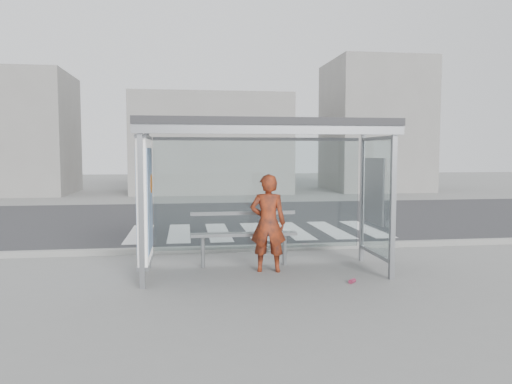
# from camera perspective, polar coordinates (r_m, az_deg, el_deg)

# --- Properties ---
(ground) EXTENTS (80.00, 80.00, 0.00)m
(ground) POSITION_cam_1_polar(r_m,az_deg,el_deg) (8.71, 0.96, -9.25)
(ground) COLOR gray
(ground) RESTS_ON ground
(road) EXTENTS (30.00, 10.00, 0.01)m
(road) POSITION_cam_1_polar(r_m,az_deg,el_deg) (15.55, -3.11, -3.11)
(road) COLOR #29292C
(road) RESTS_ON ground
(curb) EXTENTS (30.00, 0.18, 0.12)m
(curb) POSITION_cam_1_polar(r_m,az_deg,el_deg) (10.58, -0.71, -6.44)
(curb) COLOR gray
(curb) RESTS_ON ground
(crosswalk) EXTENTS (6.55, 3.00, 0.00)m
(crosswalk) POSITION_cam_1_polar(r_m,az_deg,el_deg) (13.15, 0.02, -4.52)
(crosswalk) COLOR silver
(crosswalk) RESTS_ON ground
(bus_shelter) EXTENTS (4.25, 1.65, 2.62)m
(bus_shelter) POSITION_cam_1_polar(r_m,az_deg,el_deg) (8.47, -1.57, 3.91)
(bus_shelter) COLOR gray
(bus_shelter) RESTS_ON ground
(building_left) EXTENTS (6.00, 5.00, 6.00)m
(building_left) POSITION_cam_1_polar(r_m,az_deg,el_deg) (27.76, -26.45, 5.99)
(building_left) COLOR gray
(building_left) RESTS_ON ground
(building_center) EXTENTS (8.00, 5.00, 5.00)m
(building_center) POSITION_cam_1_polar(r_m,az_deg,el_deg) (26.39, -5.23, 5.46)
(building_center) COLOR gray
(building_center) RESTS_ON ground
(building_right) EXTENTS (5.00, 5.00, 7.00)m
(building_right) POSITION_cam_1_polar(r_m,az_deg,el_deg) (28.34, 13.40, 7.32)
(building_right) COLOR gray
(building_right) RESTS_ON ground
(person) EXTENTS (0.69, 0.52, 1.70)m
(person) POSITION_cam_1_polar(r_m,az_deg,el_deg) (8.67, 1.38, -3.57)
(person) COLOR #DB5214
(person) RESTS_ON ground
(bench) EXTENTS (1.93, 0.24, 1.00)m
(bench) POSITION_cam_1_polar(r_m,az_deg,el_deg) (9.12, -1.38, -4.85)
(bench) COLOR slate
(bench) RESTS_ON ground
(soda_can) EXTENTS (0.14, 0.14, 0.07)m
(soda_can) POSITION_cam_1_polar(r_m,az_deg,el_deg) (8.20, 10.94, -9.96)
(soda_can) COLOR #E84473
(soda_can) RESTS_ON ground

